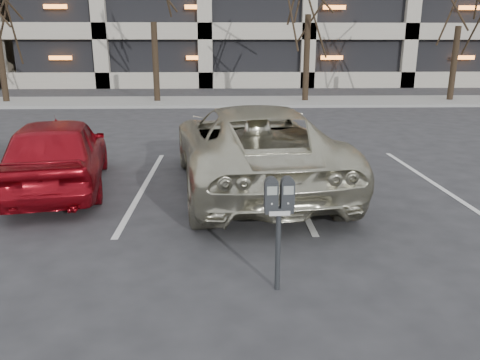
% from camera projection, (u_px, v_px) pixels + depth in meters
% --- Properties ---
extents(ground, '(140.00, 140.00, 0.00)m').
position_uv_depth(ground, '(216.00, 230.00, 6.77)').
color(ground, '#28282B').
rests_on(ground, ground).
extents(sidewalk, '(80.00, 4.00, 0.12)m').
position_uv_depth(sidewalk, '(221.00, 102.00, 22.13)').
color(sidewalk, gray).
rests_on(sidewalk, ground).
extents(stall_lines, '(16.90, 5.20, 0.00)m').
position_uv_depth(stall_lines, '(145.00, 186.00, 8.93)').
color(stall_lines, silver).
rests_on(stall_lines, ground).
extents(parking_meter, '(0.33, 0.14, 1.25)m').
position_uv_depth(parking_meter, '(279.00, 206.00, 4.87)').
color(parking_meter, black).
rests_on(parking_meter, ground).
extents(suv_silver, '(3.25, 5.89, 1.57)m').
position_uv_depth(suv_silver, '(252.00, 146.00, 8.69)').
color(suv_silver, beige).
rests_on(suv_silver, ground).
extents(car_red, '(2.39, 4.28, 1.38)m').
position_uv_depth(car_red, '(58.00, 153.00, 8.58)').
color(car_red, maroon).
rests_on(car_red, ground).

